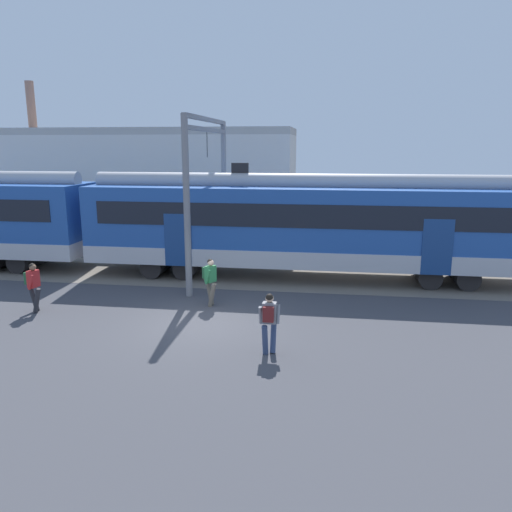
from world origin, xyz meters
TOP-DOWN VIEW (x-y plane):
  - ground_plane at (0.00, 0.00)m, footprint 160.00×160.00m
  - track_bed at (-8.12, 5.95)m, footprint 80.00×4.40m
  - commuter_train at (-5.64, 5.95)m, footprint 38.05×3.07m
  - pedestrian_red at (-5.76, 0.25)m, footprint 0.62×0.59m
  - pedestrian_green at (-0.14, 1.73)m, footprint 0.56×0.66m
  - pedestrian_grey at (2.35, -2.04)m, footprint 0.54×0.63m
  - catenary_gantry at (-1.18, 5.95)m, footprint 0.24×6.64m
  - background_building at (-8.24, 14.71)m, footprint 19.87×5.00m

SIDE VIEW (x-z plane):
  - ground_plane at x=0.00m, z-range 0.00..0.00m
  - track_bed at x=-8.12m, z-range 0.00..0.01m
  - pedestrian_red at x=-5.76m, z-range 0.16..1.82m
  - pedestrian_green at x=-0.14m, z-range 0.16..1.82m
  - pedestrian_grey at x=2.35m, z-range 0.16..1.82m
  - commuter_train at x=-5.64m, z-range -0.11..4.62m
  - background_building at x=-8.24m, z-range -1.39..7.81m
  - catenary_gantry at x=-1.18m, z-range 1.05..7.58m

